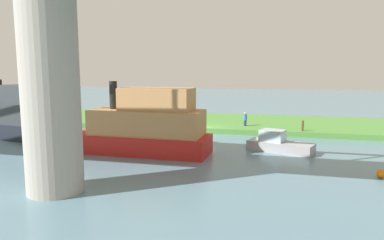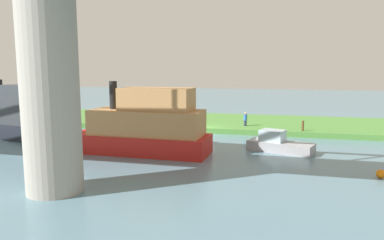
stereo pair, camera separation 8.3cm
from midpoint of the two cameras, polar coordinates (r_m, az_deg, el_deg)
name	(u,v)px [view 2 (the right image)]	position (r m, az deg, el deg)	size (l,w,h in m)	color
ground_plane	(201,133)	(34.77, 1.58, -2.12)	(160.00, 160.00, 0.00)	slate
grassy_bank	(213,122)	(40.53, 3.43, -0.31)	(80.00, 12.00, 0.50)	#4C8438
bridge_pylon	(50,87)	(18.89, -21.54, 4.92)	(2.81, 2.81, 10.61)	#9E998E
person_on_bank	(245,119)	(36.37, 8.54, 0.16)	(0.51, 0.51, 1.39)	#2D334C
mooring_post	(303,126)	(34.56, 17.26, -0.89)	(0.20, 0.20, 0.97)	brown
motorboat_white	(144,127)	(26.64, -7.51, -1.06)	(10.39, 3.60, 5.28)	red
riverboat_paddlewheel	(278,144)	(27.82, 13.66, -3.73)	(5.12, 3.19, 1.61)	#99999E
pontoon_yellow	(20,116)	(35.94, -25.63, 0.54)	(10.66, 5.13, 5.22)	#1E232D
houseboat_blue	(185,136)	(30.70, -0.98, -2.60)	(4.17, 2.50, 1.31)	#1E232D
marker_buoy	(381,174)	(23.30, 27.90, -7.58)	(0.50, 0.50, 0.50)	orange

